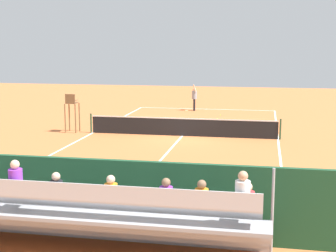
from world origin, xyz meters
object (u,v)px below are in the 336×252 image
Objects in this scene: tennis_ball_near at (217,119)px; tennis_racket at (186,110)px; courtside_bench at (221,211)px; bleacher_stand at (82,216)px; equipment_bag at (153,222)px; umpire_chair at (72,109)px; tennis_player at (194,97)px; tennis_net at (182,127)px; tennis_ball_far at (220,115)px.

tennis_racket is at bearing -54.60° from tennis_ball_near.
courtside_bench is at bearing 101.16° from tennis_racket.
bleacher_stand reaches higher than courtside_bench.
courtside_bench is at bearing -145.21° from bleacher_stand.
umpire_chair is at bearing -60.40° from equipment_bag.
tennis_racket is at bearing 12.86° from tennis_player.
bleacher_stand is 15.59× the size of tennis_racket.
tennis_net is 5.35× the size of tennis_player.
bleacher_stand is 4.70× the size of tennis_player.
bleacher_stand reaches higher than tennis_racket.
tennis_net is 6.25m from umpire_chair.
tennis_ball_far is (-2.68, 1.96, 0.02)m from tennis_racket.
equipment_bag is (1.82, 0.13, -0.38)m from courtside_bench.
courtside_bench is (-3.05, -2.12, -0.41)m from bleacher_stand.
tennis_ball_near is at bearing 125.40° from tennis_racket.
tennis_racket is at bearing -82.27° from tennis_net.
tennis_racket is 3.32m from tennis_ball_far.
tennis_player is at bearing -85.59° from tennis_net.
tennis_net is 11.44× the size of equipment_bag.
tennis_player is 1.16m from tennis_racket.
bleacher_stand is (-0.18, 15.39, 0.47)m from tennis_net.
tennis_ball_near is at bearing -140.24° from umpire_chair.
tennis_ball_far is at bearing -84.90° from courtside_bench.
tennis_player reaches higher than equipment_bag.
courtside_bench is at bearing 99.74° from tennis_player.
tennis_racket is (-4.86, -9.91, -1.30)m from umpire_chair.
tennis_net is 8.06m from tennis_ball_far.
umpire_chair is at bearing 61.61° from tennis_player.
tennis_net reaches higher than tennis_ball_far.
tennis_net is at bearing -179.83° from umpire_chair.
equipment_bag is at bearing 96.72° from tennis_racket.
umpire_chair reaches higher than courtside_bench.
courtside_bench is 27.27× the size of tennis_ball_far.
bleacher_stand is 21.64m from tennis_ball_near.
umpire_chair is at bearing -67.46° from bleacher_stand.
equipment_bag is 23.46m from tennis_racket.
tennis_net is at bearing -76.34° from courtside_bench.
equipment_bag is at bearing 90.19° from tennis_ball_far.
tennis_racket is (0.57, 0.13, -1.00)m from tennis_player.
tennis_racket is (2.75, -23.29, -0.16)m from equipment_bag.
umpire_chair reaches higher than equipment_bag.
bleacher_stand is at bearing 92.14° from tennis_player.
umpire_chair is (6.20, 0.02, 0.81)m from tennis_net.
courtside_bench reaches higher than equipment_bag.
tennis_racket is 4.53m from tennis_ball_near.
tennis_player is at bearing -167.14° from tennis_racket.
umpire_chair reaches higher than tennis_racket.
bleacher_stand reaches higher than tennis_net.
tennis_net is 1.14× the size of bleacher_stand.
tennis_racket is at bearing -78.84° from courtside_bench.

